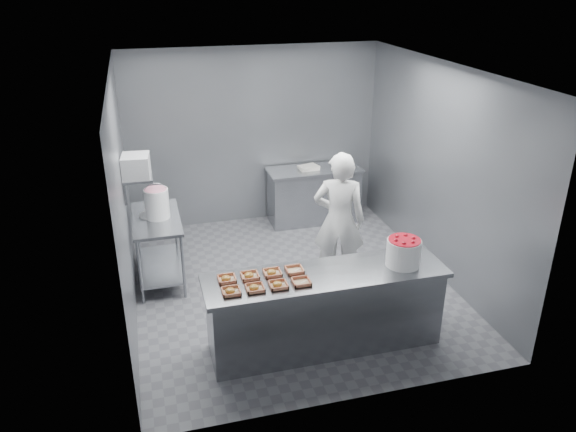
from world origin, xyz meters
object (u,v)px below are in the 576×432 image
at_px(service_counter, 325,310).
at_px(tray_5, 250,276).
at_px(back_counter, 314,195).
at_px(tray_7, 295,270).
at_px(tray_1, 255,288).
at_px(glaze_bucket, 157,203).
at_px(prep_table, 158,239).
at_px(tray_3, 301,282).
at_px(tray_6, 272,273).
at_px(tray_2, 278,285).
at_px(appliance, 136,166).
at_px(tray_4, 227,279).
at_px(worker, 339,220).
at_px(strawberry_tub, 404,251).
at_px(tray_0, 231,291).

bearing_deg(service_counter, tray_5, 170.94).
xyz_separation_m(back_counter, tray_7, (-1.21, -3.12, 0.47)).
bearing_deg(tray_1, service_counter, 9.05).
distance_m(service_counter, back_counter, 3.37).
distance_m(back_counter, tray_5, 3.58).
distance_m(back_counter, glaze_bucket, 2.91).
relative_size(prep_table, tray_3, 6.40).
bearing_deg(tray_6, service_counter, -12.88).
bearing_deg(tray_6, tray_2, -90.00).
height_order(tray_6, glaze_bucket, glaze_bucket).
height_order(tray_2, tray_3, tray_2).
xyz_separation_m(service_counter, appliance, (-1.82, 1.68, 1.25)).
xyz_separation_m(service_counter, tray_4, (-1.03, 0.13, 0.47)).
bearing_deg(tray_4, tray_6, 0.00).
height_order(worker, appliance, appliance).
distance_m(back_counter, worker, 2.08).
xyz_separation_m(prep_table, strawberry_tub, (2.51, -1.98, 0.47)).
height_order(tray_4, glaze_bucket, glaze_bucket).
relative_size(tray_6, appliance, 0.52).
height_order(prep_table, tray_7, tray_7).
height_order(tray_2, tray_4, same).
bearing_deg(back_counter, tray_3, -109.70).
height_order(tray_5, appliance, appliance).
xyz_separation_m(back_counter, tray_1, (-1.69, -3.38, 0.47)).
bearing_deg(tray_2, service_counter, 12.87).
relative_size(prep_table, appliance, 3.35).
xyz_separation_m(tray_6, worker, (1.15, 1.12, -0.02)).
bearing_deg(prep_table, back_counter, 27.01).
height_order(worker, strawberry_tub, worker).
xyz_separation_m(tray_1, tray_2, (0.24, 0.00, 0.00)).
height_order(tray_1, worker, worker).
relative_size(service_counter, appliance, 7.27).
bearing_deg(worker, tray_6, 66.55).
relative_size(back_counter, glaze_bucket, 3.18).
bearing_deg(back_counter, tray_1, -116.62).
height_order(tray_5, glaze_bucket, glaze_bucket).
height_order(tray_0, worker, worker).
bearing_deg(tray_3, tray_2, -180.00).
bearing_deg(glaze_bucket, prep_table, 170.26).
relative_size(tray_1, appliance, 0.52).
distance_m(service_counter, tray_4, 1.14).
distance_m(service_counter, appliance, 2.77).
distance_m(tray_1, strawberry_tub, 1.66).
height_order(tray_6, appliance, appliance).
relative_size(service_counter, tray_7, 13.88).
height_order(glaze_bucket, appliance, appliance).
relative_size(back_counter, tray_5, 8.01).
relative_size(glaze_bucket, appliance, 1.32).
distance_m(back_counter, tray_1, 3.81).
bearing_deg(tray_1, tray_4, 133.55).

